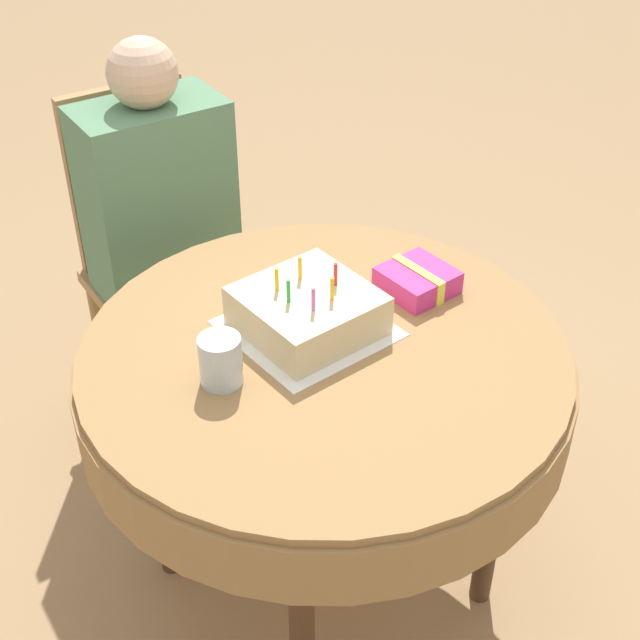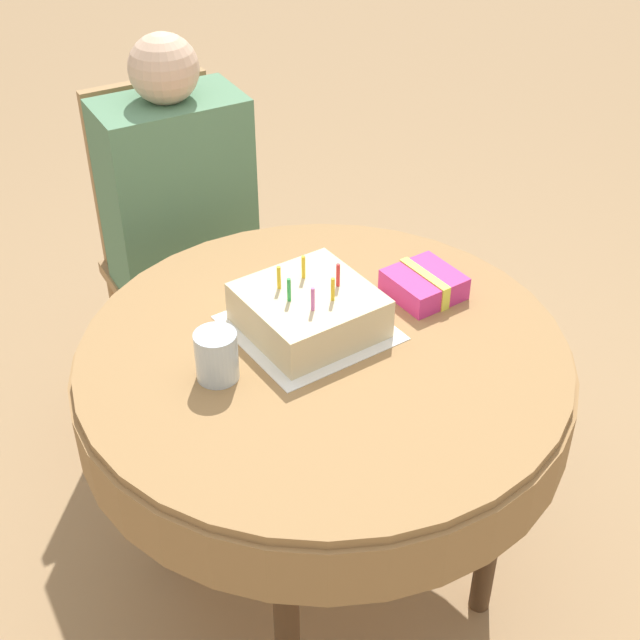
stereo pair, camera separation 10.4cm
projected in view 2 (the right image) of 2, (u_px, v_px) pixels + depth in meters
The scene contains 8 objects.
ground_plane at pixel (323, 580), 2.23m from camera, with size 12.00×12.00×0.00m, color #A37F56.
dining_table at pixel (323, 381), 1.85m from camera, with size 1.01×1.01×0.74m.
chair at pixel (174, 248), 2.52m from camera, with size 0.42×0.42×0.98m.
person at pixel (181, 209), 2.36m from camera, with size 0.39×0.33×1.15m.
napkin at pixel (309, 328), 1.85m from camera, with size 0.30×0.30×0.00m.
birthday_cake at pixel (309, 310), 1.82m from camera, with size 0.25×0.25×0.14m.
drinking_glass at pixel (217, 356), 1.69m from camera, with size 0.08×0.08×0.10m.
gift_box at pixel (424, 284), 1.93m from camera, with size 0.14×0.15×0.06m.
Camera 2 is at (-0.81, -1.17, 1.84)m, focal length 50.00 mm.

